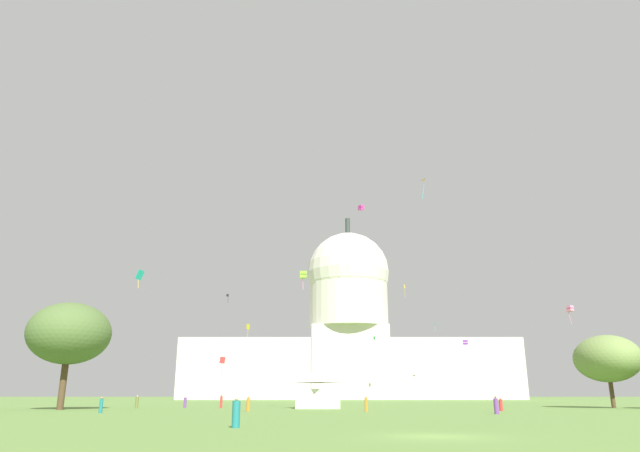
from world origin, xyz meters
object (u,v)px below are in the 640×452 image
(kite_yellow_mid, at_px, (248,328))
(person_red_front_right, at_px, (221,402))
(person_olive_front_center, at_px, (136,402))
(person_orange_edge_east, at_px, (366,404))
(kite_lime_mid, at_px, (303,275))
(kite_cyan_mid, at_px, (435,325))
(kite_orange_high, at_px, (420,184))
(kite_violet_low, at_px, (465,342))
(event_tent, at_px, (318,389))
(person_purple_lawn_far_left, at_px, (185,402))
(kite_magenta_high, at_px, (361,208))
(kite_gold_mid, at_px, (404,288))
(person_red_edge_west, at_px, (500,405))
(kite_turquoise_low, at_px, (139,275))
(tree_east_mid, at_px, (606,359))
(kite_black_mid, at_px, (227,296))
(person_purple_back_center, at_px, (496,406))
(person_orange_mid_left, at_px, (248,404))
(kite_red_low, at_px, (222,362))
(capitol_building, at_px, (349,331))
(person_teal_near_tree_west, at_px, (236,414))
(tree_west_far, at_px, (69,333))
(kite_green_low, at_px, (374,340))
(person_teal_deep_crowd, at_px, (101,406))
(kite_pink_low, at_px, (569,309))

(kite_yellow_mid, bearing_deg, person_red_front_right, -1.19)
(person_olive_front_center, bearing_deg, person_orange_edge_east, -115.30)
(kite_lime_mid, xyz_separation_m, kite_cyan_mid, (38.40, 98.47, 4.51))
(kite_orange_high, bearing_deg, kite_violet_low, 125.39)
(event_tent, distance_m, person_purple_lawn_far_left, 18.54)
(kite_magenta_high, distance_m, kite_gold_mid, 42.60)
(person_red_edge_west, bearing_deg, kite_turquoise_low, 62.08)
(tree_east_mid, bearing_deg, kite_turquoise_low, -176.19)
(person_orange_edge_east, relative_size, kite_black_mid, 0.66)
(person_olive_front_center, xyz_separation_m, kite_lime_mid, (21.96, 0.61, 17.37))
(person_purple_back_center, relative_size, kite_magenta_high, 1.04)
(person_red_front_right, height_order, person_orange_mid_left, person_red_front_right)
(kite_red_low, bearing_deg, capitol_building, -59.08)
(person_teal_near_tree_west, height_order, kite_red_low, kite_red_low)
(tree_west_far, relative_size, kite_black_mid, 5.12)
(person_orange_edge_east, xyz_separation_m, kite_red_low, (-24.29, 49.28, 7.15))
(kite_violet_low, height_order, kite_green_low, kite_green_low)
(person_purple_lawn_far_left, height_order, kite_magenta_high, kite_magenta_high)
(person_teal_deep_crowd, height_order, person_teal_near_tree_west, person_teal_near_tree_west)
(tree_east_mid, xyz_separation_m, person_orange_mid_left, (-47.82, -14.72, -5.78))
(person_purple_lawn_far_left, relative_size, kite_black_mid, 0.65)
(kite_lime_mid, bearing_deg, person_orange_edge_east, -152.56)
(kite_pink_low, bearing_deg, person_orange_edge_east, -167.30)
(kite_red_low, bearing_deg, event_tent, 167.95)
(kite_green_low, bearing_deg, kite_violet_low, 26.91)
(kite_orange_high, relative_size, kite_cyan_mid, 1.68)
(kite_green_low, bearing_deg, capitol_building, -162.82)
(kite_magenta_high, bearing_deg, person_orange_edge_east, 136.80)
(person_teal_deep_crowd, distance_m, person_red_edge_west, 42.86)
(person_teal_deep_crowd, relative_size, person_olive_front_center, 0.95)
(tree_west_far, xyz_separation_m, kite_violet_low, (59.19, 38.83, 2.27))
(person_purple_lawn_far_left, distance_m, person_purple_back_center, 43.25)
(capitol_building, bearing_deg, kite_red_low, -108.26)
(event_tent, xyz_separation_m, kite_violet_low, (28.14, 30.88, 8.85))
(tree_west_far, distance_m, kite_green_low, 98.21)
(person_red_front_right, bearing_deg, person_orange_edge_east, 135.55)
(tree_east_mid, height_order, person_orange_edge_east, tree_east_mid)
(event_tent, bearing_deg, kite_turquoise_low, -171.21)
(kite_cyan_mid, bearing_deg, kite_violet_low, -85.28)
(capitol_building, xyz_separation_m, kite_orange_high, (8.71, -103.68, 16.80))
(person_teal_near_tree_west, bearing_deg, kite_magenta_high, 125.88)
(person_red_edge_west, distance_m, person_orange_mid_left, 28.37)
(kite_violet_low, bearing_deg, person_teal_deep_crowd, 70.12)
(kite_violet_low, bearing_deg, tree_west_far, 57.49)
(capitol_building, relative_size, kite_green_low, 31.36)
(person_orange_mid_left, distance_m, kite_red_low, 50.08)
(person_teal_deep_crowd, relative_size, person_purple_back_center, 0.96)
(person_orange_edge_east, bearing_deg, capitol_building, 25.63)
(person_orange_edge_east, height_order, person_orange_mid_left, person_orange_edge_east)
(kite_magenta_high, bearing_deg, kite_black_mid, 14.39)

